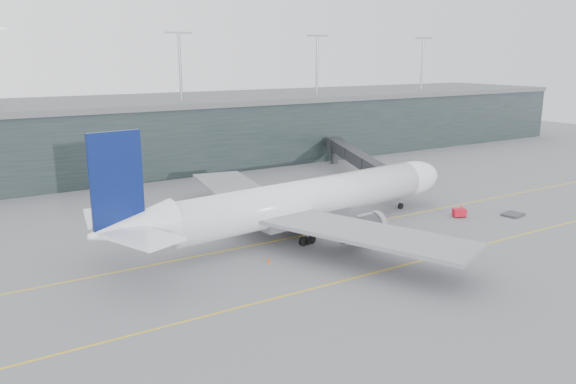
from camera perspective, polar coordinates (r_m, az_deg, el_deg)
ground at (r=81.15m, az=-1.19°, el=-3.92°), size 320.00×320.00×0.00m
taxiline_a at (r=77.90m, az=0.31°, el=-4.67°), size 160.00×0.25×0.02m
taxiline_b at (r=65.73m, az=7.82°, el=-8.37°), size 160.00×0.25×0.02m
taxiline_lead_main at (r=100.34m, az=-4.55°, el=-0.51°), size 0.25×60.00×0.02m
terminal at (r=131.77m, az=-14.24°, el=5.88°), size 240.00×36.00×29.00m
main_aircraft at (r=79.04m, az=1.76°, el=-0.88°), size 59.46×55.56×16.67m
jet_bridge at (r=113.47m, az=5.80°, el=3.44°), size 17.64×43.34×6.02m
gse_cart at (r=91.54m, az=17.01°, el=-2.00°), size 2.28×1.92×1.33m
baggage_dolly at (r=95.31m, az=21.88°, el=-2.13°), size 3.65×3.15×0.32m
uld_a at (r=86.86m, az=-8.14°, el=-2.22°), size 2.27×1.97×1.80m
uld_b at (r=90.29m, az=-5.84°, el=-1.54°), size 2.07×1.69×1.80m
uld_c at (r=90.65m, az=-4.82°, el=-1.53°), size 2.07×1.83×1.59m
cone_nose at (r=96.96m, az=17.25°, el=-1.39°), size 0.44×0.44×0.71m
cone_wing_stbd at (r=73.04m, az=13.45°, el=-6.03°), size 0.47×0.47×0.74m
cone_wing_port at (r=96.22m, az=0.92°, el=-0.87°), size 0.46×0.46×0.74m
cone_tail at (r=68.63m, az=-1.99°, el=-6.96°), size 0.45×0.45×0.71m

